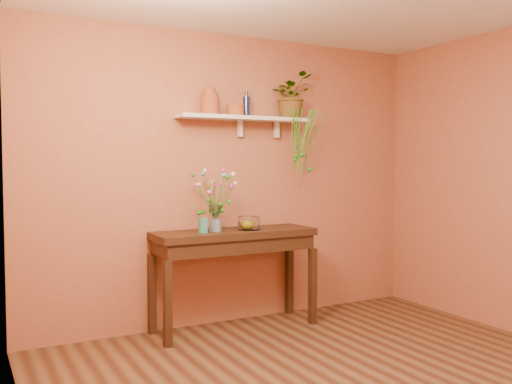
% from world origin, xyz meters
% --- Properties ---
extents(room, '(4.04, 4.04, 2.70)m').
position_xyz_m(room, '(0.00, 0.00, 1.35)').
color(room, brown).
rests_on(room, ground).
extents(sideboard, '(1.48, 0.48, 0.90)m').
position_xyz_m(sideboard, '(-0.12, 1.74, 0.77)').
color(sideboard, '#382211').
rests_on(sideboard, ground).
extents(wall_shelf, '(1.30, 0.24, 0.19)m').
position_xyz_m(wall_shelf, '(0.06, 1.87, 1.92)').
color(wall_shelf, white).
rests_on(wall_shelf, room).
extents(terracotta_jug, '(0.18, 0.18, 0.26)m').
position_xyz_m(terracotta_jug, '(-0.29, 1.89, 2.06)').
color(terracotta_jug, '#9A4720').
rests_on(terracotta_jug, wall_shelf).
extents(terracotta_pot, '(0.20, 0.20, 0.10)m').
position_xyz_m(terracotta_pot, '(-0.05, 1.86, 1.99)').
color(terracotta_pot, '#9A4720').
rests_on(terracotta_pot, wall_shelf).
extents(blue_bottle, '(0.07, 0.07, 0.23)m').
position_xyz_m(blue_bottle, '(0.07, 1.87, 2.03)').
color(blue_bottle, '#101B46').
rests_on(blue_bottle, wall_shelf).
extents(spider_plant, '(0.49, 0.46, 0.44)m').
position_xyz_m(spider_plant, '(0.57, 1.89, 2.16)').
color(spider_plant, '#277C18').
rests_on(spider_plant, wall_shelf).
extents(plant_fronds, '(0.39, 0.21, 0.76)m').
position_xyz_m(plant_fronds, '(0.60, 1.75, 1.64)').
color(plant_fronds, '#277C18').
rests_on(plant_fronds, wall_shelf).
extents(glass_vase, '(0.12, 0.12, 0.24)m').
position_xyz_m(glass_vase, '(-0.32, 1.72, 1.00)').
color(glass_vase, white).
rests_on(glass_vase, sideboard).
extents(bouquet, '(0.41, 0.42, 0.44)m').
position_xyz_m(bouquet, '(-0.32, 1.71, 1.27)').
color(bouquet, '#386B28').
rests_on(bouquet, glass_vase).
extents(glass_bowl, '(0.20, 0.20, 0.12)m').
position_xyz_m(glass_bowl, '(0.01, 1.71, 0.95)').
color(glass_bowl, white).
rests_on(glass_bowl, sideboard).
extents(lemon, '(0.09, 0.09, 0.09)m').
position_xyz_m(lemon, '(0.01, 1.73, 0.95)').
color(lemon, gold).
rests_on(lemon, glass_bowl).
extents(carton, '(0.07, 0.05, 0.13)m').
position_xyz_m(carton, '(-0.45, 1.68, 0.97)').
color(carton, '#2C6788').
rests_on(carton, sideboard).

